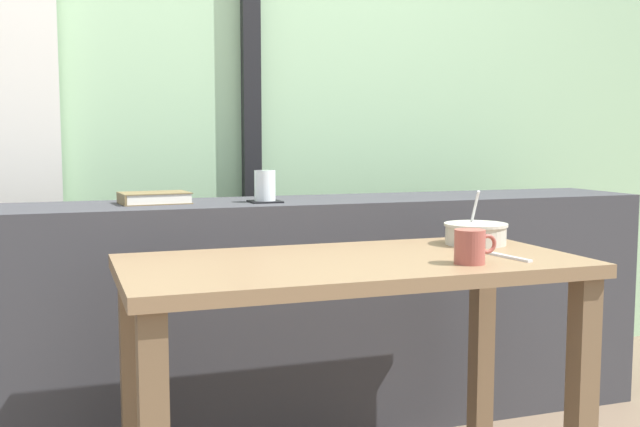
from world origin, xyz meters
TOP-DOWN VIEW (x-y plane):
  - outdoor_backdrop at (0.00, 1.13)m, footprint 4.80×0.08m
  - window_divider_post at (0.11, 1.06)m, footprint 0.07×0.05m
  - dark_console_ledge at (0.00, 0.55)m, footprint 2.80×0.39m
  - breakfast_table at (0.09, -0.08)m, footprint 1.17×0.58m
  - coaster_square at (0.02, 0.50)m, footprint 0.10×0.10m
  - juice_glass at (0.02, 0.50)m, footprint 0.07×0.07m
  - closed_book at (-0.33, 0.58)m, footprint 0.23×0.17m
  - soup_bowl at (0.53, 0.05)m, footprint 0.18×0.18m
  - fork_utensil at (0.48, -0.19)m, footprint 0.04×0.17m
  - ceramic_mug at (0.34, -0.24)m, footprint 0.11×0.08m

SIDE VIEW (x-z plane):
  - dark_console_ledge at x=0.00m, z-range 0.00..0.78m
  - breakfast_table at x=0.09m, z-range 0.23..0.91m
  - fork_utensil at x=0.48m, z-range 0.68..0.69m
  - soup_bowl at x=0.53m, z-range 0.63..0.79m
  - ceramic_mug at x=0.34m, z-range 0.68..0.77m
  - coaster_square at x=0.02m, z-range 0.78..0.79m
  - closed_book at x=-0.33m, z-range 0.78..0.82m
  - juice_glass at x=0.02m, z-range 0.78..0.88m
  - window_divider_post at x=0.11m, z-range 0.00..2.60m
  - outdoor_backdrop at x=0.00m, z-range 0.00..2.80m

